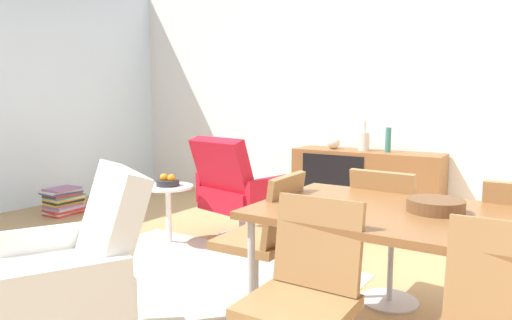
# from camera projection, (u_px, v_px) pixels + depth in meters

# --- Properties ---
(ground_plane) EXTENTS (8.32, 8.32, 0.00)m
(ground_plane) POSITION_uv_depth(u_px,v_px,m) (208.00, 276.00, 3.29)
(ground_plane) COLOR tan
(wall_back) EXTENTS (6.80, 0.12, 2.80)m
(wall_back) POSITION_uv_depth(u_px,v_px,m) (349.00, 88.00, 5.27)
(wall_back) COLOR white
(wall_back) RESTS_ON ground_plane
(sideboard) EXTENTS (1.60, 0.45, 0.72)m
(sideboard) POSITION_uv_depth(u_px,v_px,m) (365.00, 176.00, 4.95)
(sideboard) COLOR brown
(sideboard) RESTS_ON ground_plane
(vase_cobalt) EXTENTS (0.06, 0.06, 0.26)m
(vase_cobalt) POSITION_uv_depth(u_px,v_px,m) (388.00, 140.00, 4.78)
(vase_cobalt) COLOR #337266
(vase_cobalt) RESTS_ON sideboard
(vase_sculptural_dark) EXTENTS (0.14, 0.14, 0.14)m
(vase_sculptural_dark) POSITION_uv_depth(u_px,v_px,m) (333.00, 143.00, 5.12)
(vase_sculptural_dark) COLOR beige
(vase_sculptural_dark) RESTS_ON sideboard
(vase_ceramic_small) EXTENTS (0.12, 0.12, 0.32)m
(vase_ceramic_small) POSITION_uv_depth(u_px,v_px,m) (364.00, 141.00, 4.92)
(vase_ceramic_small) COLOR beige
(vase_ceramic_small) RESTS_ON sideboard
(dining_table) EXTENTS (1.60, 0.90, 0.74)m
(dining_table) POSITION_uv_depth(u_px,v_px,m) (430.00, 224.00, 2.08)
(dining_table) COLOR brown
(dining_table) RESTS_ON ground_plane
(wooden_bowl_on_table) EXTENTS (0.26, 0.26, 0.06)m
(wooden_bowl_on_table) POSITION_uv_depth(u_px,v_px,m) (435.00, 206.00, 2.12)
(wooden_bowl_on_table) COLOR brown
(wooden_bowl_on_table) RESTS_ON dining_table
(dining_chair_near_window) EXTENTS (0.44, 0.42, 0.86)m
(dining_chair_near_window) POSITION_uv_depth(u_px,v_px,m) (265.00, 240.00, 2.59)
(dining_chair_near_window) COLOR #9E7042
(dining_chair_near_window) RESTS_ON ground_plane
(dining_chair_front_left) EXTENTS (0.41, 0.43, 0.86)m
(dining_chair_front_left) POSITION_uv_depth(u_px,v_px,m) (304.00, 297.00, 1.83)
(dining_chair_front_left) COLOR #9E7042
(dining_chair_front_left) RESTS_ON ground_plane
(dining_chair_back_left) EXTENTS (0.42, 0.45, 0.86)m
(dining_chair_back_left) POSITION_uv_depth(u_px,v_px,m) (388.00, 231.00, 2.76)
(dining_chair_back_left) COLOR #9E7042
(dining_chair_back_left) RESTS_ON ground_plane
(lounge_chair_red) EXTENTS (0.81, 0.76, 0.95)m
(lounge_chair_red) POSITION_uv_depth(u_px,v_px,m) (237.00, 189.00, 4.09)
(lounge_chair_red) COLOR red
(lounge_chair_red) RESTS_ON ground_plane
(armchair_black_shell) EXTENTS (0.87, 0.86, 0.95)m
(armchair_black_shell) POSITION_uv_depth(u_px,v_px,m) (75.00, 269.00, 2.15)
(armchair_black_shell) COLOR silver
(armchair_black_shell) RESTS_ON ground_plane
(side_table_round) EXTENTS (0.44, 0.44, 0.52)m
(side_table_round) POSITION_uv_depth(u_px,v_px,m) (169.00, 208.00, 4.00)
(side_table_round) COLOR white
(side_table_round) RESTS_ON ground_plane
(fruit_bowl) EXTENTS (0.20, 0.20, 0.11)m
(fruit_bowl) POSITION_uv_depth(u_px,v_px,m) (168.00, 182.00, 3.97)
(fruit_bowl) COLOR #262628
(fruit_bowl) RESTS_ON side_table_round
(magazine_stack) EXTENTS (0.32, 0.41, 0.30)m
(magazine_stack) POSITION_uv_depth(u_px,v_px,m) (63.00, 201.00, 5.08)
(magazine_stack) COLOR red
(magazine_stack) RESTS_ON ground_plane
(area_rug) EXTENTS (2.20, 1.70, 0.01)m
(area_rug) POSITION_uv_depth(u_px,v_px,m) (182.00, 281.00, 3.19)
(area_rug) COLOR #B7AD99
(area_rug) RESTS_ON ground_plane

